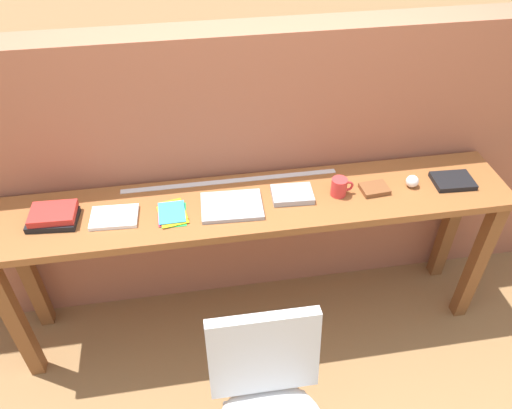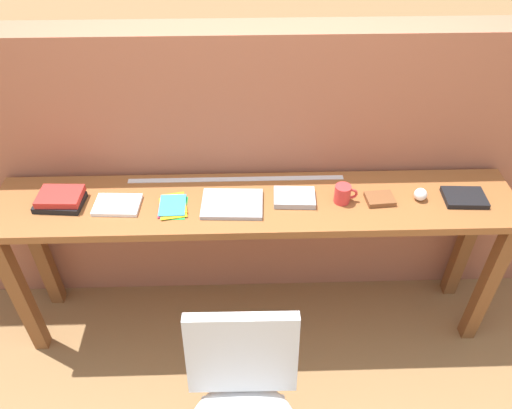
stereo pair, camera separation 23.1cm
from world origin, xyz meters
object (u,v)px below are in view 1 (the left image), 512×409
Objects in this scene: pamphlet_pile_colourful at (172,214)px; magazine_cycling at (114,217)px; leather_journal_brown at (374,189)px; book_open_centre at (232,206)px; book_stack_leftmost at (53,216)px; chair_white_moulded at (268,404)px; mug at (340,187)px; book_repair_rightmost at (453,181)px; sports_ball_small at (412,181)px.

magazine_cycling is at bearing 176.56° from pamphlet_pile_colourful.
pamphlet_pile_colourful is 0.97m from leather_journal_brown.
book_stack_leftmost is at bearing -179.73° from book_open_centre.
book_stack_leftmost reaches higher than pamphlet_pile_colourful.
chair_white_moulded is 4.52× the size of pamphlet_pile_colourful.
mug is (0.80, 0.02, 0.04)m from pamphlet_pile_colourful.
book_repair_rightmost reaches higher than magazine_cycling.
book_open_centre is (0.80, -0.03, -0.02)m from book_stack_leftmost.
leather_journal_brown is (0.70, 0.01, 0.00)m from book_open_centre.
book_repair_rightmost reaches higher than pamphlet_pile_colourful.
sports_ball_small is at bearing 3.37° from magazine_cycling.
book_stack_leftmost is at bearing 179.25° from mug.
pamphlet_pile_colourful is at bearing 111.58° from chair_white_moulded.
mug reaches higher than sports_ball_small.
book_stack_leftmost is 1.16× the size of pamphlet_pile_colourful.
book_open_centre is at bearing -178.71° from sports_ball_small.
pamphlet_pile_colourful is (-0.31, 0.79, 0.36)m from chair_white_moulded.
chair_white_moulded is 1.05m from magazine_cycling.
pamphlet_pile_colourful reaches higher than chair_white_moulded.
magazine_cycling is 0.54m from book_open_centre.
book_repair_rightmost is at bearing 0.75° from pamphlet_pile_colourful.
book_repair_rightmost is (1.10, 0.01, 0.00)m from book_open_centre.
magazine_cycling is 0.26m from pamphlet_pile_colourful.
pamphlet_pile_colourful is at bearing -178.40° from mug.
chair_white_moulded is 3.91× the size of book_stack_leftmost.
magazine_cycling is 1.43m from sports_ball_small.
pamphlet_pile_colourful is at bearing -176.35° from book_repair_rightmost.
book_repair_rightmost is at bearing 37.03° from chair_white_moulded.
magazine_cycling is at bearing -179.58° from sports_ball_small.
pamphlet_pile_colourful is at bearing -176.07° from book_open_centre.
sports_ball_small reaches higher than chair_white_moulded.
book_stack_leftmost is 0.80× the size of book_open_centre.
pamphlet_pile_colourful is 1.79× the size of mug.
mug is 0.57× the size of book_repair_rightmost.
mug reaches higher than book_stack_leftmost.
leather_journal_brown is 0.67× the size of book_repair_rightmost.
leather_journal_brown is at bearing -178.27° from sports_ball_small.
book_open_centre is 1.46× the size of book_repair_rightmost.
book_repair_rightmost reaches higher than leather_journal_brown.
mug reaches higher than pamphlet_pile_colourful.
book_stack_leftmost reaches higher than book_open_centre.
pamphlet_pile_colourful is at bearing -178.72° from sports_ball_small.
sports_ball_small is at bearing -2.87° from leather_journal_brown.
sports_ball_small reaches higher than book_repair_rightmost.
book_open_centre is 2.58× the size of mug.
magazine_cycling is at bearing -5.13° from book_stack_leftmost.
chair_white_moulded is 6.86× the size of leather_journal_brown.
magazine_cycling is 1.07× the size of pamphlet_pile_colourful.
magazine_cycling reaches higher than pamphlet_pile_colourful.
sports_ball_small is (1.69, -0.01, 0.00)m from book_stack_leftmost.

